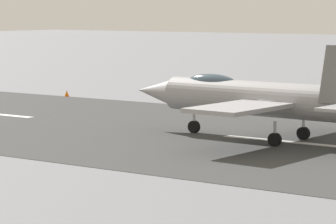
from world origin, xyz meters
The scene contains 6 objects.
ground_plane centered at (0.00, 0.00, 0.00)m, with size 400.00×400.00×0.00m, color slate.
runway_strip centered at (-0.02, 0.00, 0.01)m, with size 240.00×26.00×0.02m.
fighter_jet centered at (1.66, 0.15, 2.48)m, with size 17.56×14.17×5.69m.
crew_person centered at (12.55, -11.35, 0.87)m, with size 0.59×0.49×1.73m.
marker_cone_mid centered at (9.14, -13.03, 0.28)m, with size 0.44×0.44×0.55m, color orange.
marker_cone_far centered at (28.37, -13.03, 0.28)m, with size 0.44×0.44×0.55m, color orange.
Camera 1 is at (-23.98, 46.05, 7.65)m, focal length 96.51 mm.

